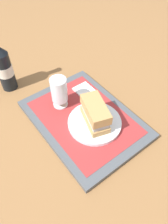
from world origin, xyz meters
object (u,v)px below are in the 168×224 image
at_px(plate, 95,123).
at_px(sandwich, 95,113).
at_px(beer_glass, 59,92).
at_px(beer_bottle, 4,67).

xyz_separation_m(plate, sandwich, (0.00, -0.00, 0.05)).
bearing_deg(beer_glass, sandwich, -163.02).
bearing_deg(sandwich, beer_glass, 35.06).
bearing_deg(plate, sandwich, -18.08).
bearing_deg(beer_glass, plate, -163.72).
xyz_separation_m(plate, beer_bottle, (0.39, 0.15, 0.08)).
xyz_separation_m(sandwich, beer_glass, (0.15, 0.05, 0.01)).
distance_m(plate, beer_glass, 0.17).
distance_m(plate, sandwich, 0.05).
height_order(sandwich, beer_bottle, beer_bottle).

